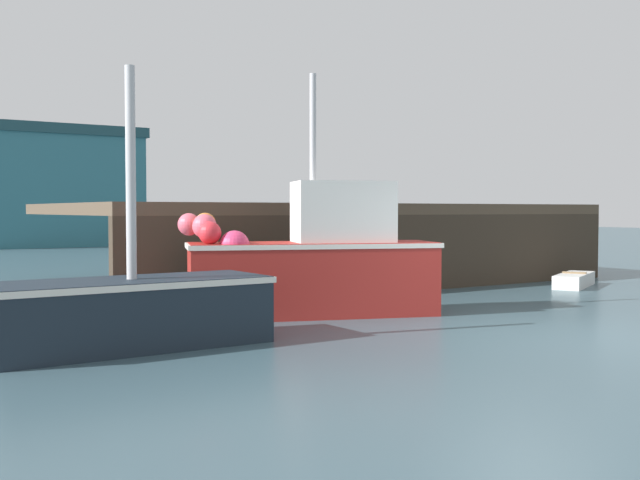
{
  "coord_description": "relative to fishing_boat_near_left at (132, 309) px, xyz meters",
  "views": [
    {
      "loc": [
        -8.46,
        -7.57,
        1.81
      ],
      "look_at": [
        0.02,
        5.8,
        1.17
      ],
      "focal_mm": 42.0,
      "sensor_mm": 36.0,
      "label": 1
    }
  ],
  "objects": [
    {
      "name": "rowboat",
      "position": [
        11.31,
        2.05,
        -0.35
      ],
      "size": [
        1.99,
        1.42,
        0.35
      ],
      "color": "silver",
      "rests_on": "ground"
    },
    {
      "name": "fishing_boat_near_right",
      "position": [
        3.63,
        1.27,
        0.41
      ],
      "size": [
        4.45,
        2.64,
        4.12
      ],
      "color": "maroon",
      "rests_on": "ground"
    },
    {
      "name": "warehouse",
      "position": [
        5.67,
        29.52,
        2.5
      ],
      "size": [
        8.61,
        4.55,
        5.98
      ],
      "color": "#2D6B7A",
      "rests_on": "ground"
    },
    {
      "name": "pier",
      "position": [
        7.28,
        6.31,
        1.11
      ],
      "size": [
        13.09,
        7.34,
        1.96
      ],
      "color": "brown",
      "rests_on": "ground"
    },
    {
      "name": "fishing_boat_near_left",
      "position": [
        0.0,
        0.0,
        0.0
      ],
      "size": [
        3.63,
        1.43,
        3.68
      ],
      "color": "#19232D",
      "rests_on": "ground"
    },
    {
      "name": "ground",
      "position": [
        5.32,
        -1.99,
        -0.55
      ],
      "size": [
        120.0,
        160.0,
        0.1
      ],
      "color": "#38515B"
    }
  ]
}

